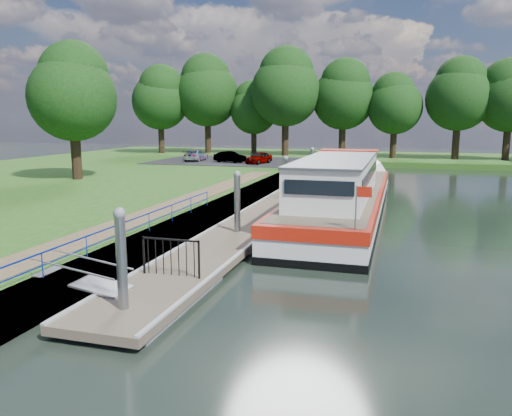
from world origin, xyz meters
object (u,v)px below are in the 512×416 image
(car_a, at_px, (259,158))
(barge, at_px, (343,194))
(car_b, at_px, (230,157))
(pontoon, at_px, (265,217))
(car_c, at_px, (196,155))

(car_a, bearing_deg, barge, -47.11)
(car_b, bearing_deg, pontoon, -142.23)
(barge, distance_m, car_a, 22.17)
(pontoon, xyz_separation_m, car_a, (-6.69, 22.26, 1.23))
(barge, height_order, car_c, barge)
(car_a, relative_size, car_b, 1.03)
(pontoon, xyz_separation_m, barge, (3.60, 2.63, 0.90))
(barge, height_order, car_b, barge)
(barge, xyz_separation_m, car_a, (-10.29, 19.63, 0.32))
(car_b, relative_size, car_c, 0.84)
(car_a, xyz_separation_m, car_c, (-7.14, 1.43, -0.01))
(pontoon, distance_m, car_b, 24.78)
(car_a, height_order, car_b, car_a)
(pontoon, xyz_separation_m, car_c, (-13.83, 23.69, 1.22))
(car_a, xyz_separation_m, car_b, (-3.09, 0.48, -0.03))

